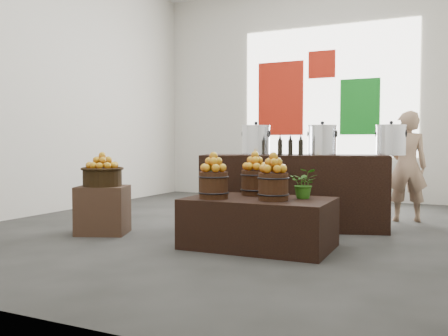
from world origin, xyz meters
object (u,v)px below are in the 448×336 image
at_px(counter, 293,192).
at_px(stock_pot_left, 256,141).
at_px(crate, 103,210).
at_px(wicker_basket, 102,177).
at_px(shopper, 407,166).
at_px(display_table, 259,223).
at_px(stock_pot_center, 322,141).
at_px(stock_pot_right, 391,141).

relative_size(counter, stock_pot_left, 6.47).
distance_m(crate, stock_pot_left, 2.02).
xyz_separation_m(wicker_basket, shopper, (3.08, 2.49, 0.08)).
bearing_deg(display_table, wicker_basket, -178.93).
bearing_deg(stock_pot_center, counter, -161.95).
distance_m(crate, stock_pot_right, 3.51).
relative_size(counter, stock_pot_right, 6.47).
distance_m(wicker_basket, display_table, 1.96).
bearing_deg(wicker_basket, stock_pot_center, 32.95).
bearing_deg(crate, stock_pot_left, 39.38).
distance_m(stock_pot_center, stock_pot_right, 0.81).
xyz_separation_m(counter, stock_pot_center, (0.34, 0.11, 0.63)).
height_order(stock_pot_center, shopper, shopper).
relative_size(display_table, counter, 0.65).
bearing_deg(stock_pot_right, crate, -150.54).
bearing_deg(stock_pot_right, display_table, -123.74).
bearing_deg(wicker_basket, crate, 0.00).
relative_size(stock_pot_center, shopper, 0.23).
distance_m(wicker_basket, stock_pot_right, 3.44).
relative_size(wicker_basket, counter, 0.20).
distance_m(display_table, stock_pot_center, 1.60).
bearing_deg(stock_pot_center, crate, -147.05).
bearing_deg(stock_pot_right, wicker_basket, -150.54).
height_order(counter, stock_pot_left, stock_pot_left).
relative_size(wicker_basket, stock_pot_left, 1.30).
relative_size(crate, stock_pot_right, 1.62).
height_order(wicker_basket, stock_pot_right, stock_pot_right).
xyz_separation_m(counter, stock_pot_right, (1.11, 0.36, 0.63)).
xyz_separation_m(crate, stock_pot_left, (1.44, 1.18, 0.80)).
bearing_deg(stock_pot_left, shopper, 38.67).
height_order(crate, counter, counter).
bearing_deg(display_table, stock_pot_right, 54.57).
relative_size(display_table, stock_pot_left, 4.21).
relative_size(stock_pot_left, shopper, 0.23).
xyz_separation_m(stock_pot_center, stock_pot_right, (0.77, 0.25, 0.00)).
height_order(stock_pot_right, shopper, shopper).
relative_size(stock_pot_right, shopper, 0.23).
bearing_deg(crate, counter, 35.23).
distance_m(wicker_basket, counter, 2.30).
distance_m(crate, wicker_basket, 0.38).
distance_m(display_table, stock_pot_right, 2.08).
bearing_deg(crate, shopper, 39.00).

